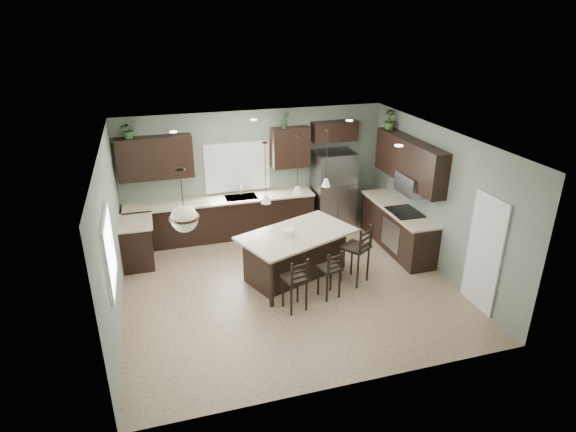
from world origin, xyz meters
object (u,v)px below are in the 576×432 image
at_px(refrigerator, 333,190).
at_px(serving_dish, 289,233).
at_px(plant_back_left, 128,129).
at_px(bar_stool_center, 329,273).
at_px(bar_stool_right, 355,254).
at_px(kitchen_island, 297,255).
at_px(bar_stool_left, 295,283).

xyz_separation_m(refrigerator, serving_dish, (-1.70, -2.07, 0.07)).
bearing_deg(plant_back_left, bar_stool_center, -44.24).
bearing_deg(bar_stool_right, kitchen_island, 119.59).
bearing_deg(refrigerator, bar_stool_left, -121.63).
relative_size(serving_dish, plant_back_left, 0.64).
bearing_deg(refrigerator, serving_dish, -129.33).
bearing_deg(kitchen_island, bar_stool_right, -48.21).
bearing_deg(bar_stool_left, bar_stool_right, 9.61).
distance_m(bar_stool_left, plant_back_left, 4.63).
relative_size(refrigerator, bar_stool_left, 1.82).
distance_m(refrigerator, bar_stool_center, 3.11).
bearing_deg(bar_stool_center, refrigerator, 53.71).
relative_size(kitchen_island, bar_stool_left, 2.10).
distance_m(bar_stool_right, plant_back_left, 5.13).
height_order(serving_dish, bar_stool_center, serving_dish).
bearing_deg(serving_dish, bar_stool_left, -100.63).
relative_size(bar_stool_center, plant_back_left, 2.54).
bearing_deg(bar_stool_left, refrigerator, 45.65).
bearing_deg(plant_back_left, refrigerator, -3.43).
bearing_deg(kitchen_island, bar_stool_center, -89.74).
height_order(kitchen_island, plant_back_left, plant_back_left).
bearing_deg(bar_stool_center, bar_stool_left, -177.56).
relative_size(refrigerator, bar_stool_right, 1.55).
relative_size(refrigerator, kitchen_island, 0.87).
relative_size(bar_stool_left, bar_stool_center, 1.07).
bearing_deg(bar_stool_left, bar_stool_center, 3.65).
height_order(refrigerator, bar_stool_right, refrigerator).
height_order(kitchen_island, bar_stool_center, bar_stool_center).
distance_m(refrigerator, bar_stool_right, 2.57).
bearing_deg(refrigerator, plant_back_left, 176.57).
xyz_separation_m(refrigerator, bar_stool_right, (-0.52, -2.49, -0.33)).
bearing_deg(plant_back_left, serving_dish, -41.20).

